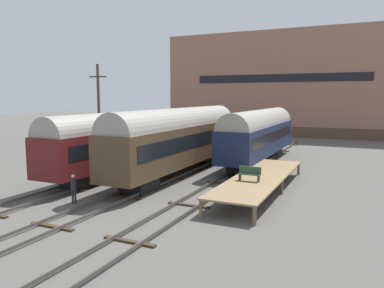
{
  "coord_description": "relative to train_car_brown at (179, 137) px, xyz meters",
  "views": [
    {
      "loc": [
        13.49,
        -21.96,
        6.32
      ],
      "look_at": [
        0.0,
        7.06,
        2.2
      ],
      "focal_mm": 35.0,
      "sensor_mm": 36.0,
      "label": 1
    }
  ],
  "objects": [
    {
      "name": "train_car_brown",
      "position": [
        0.0,
        0.0,
        0.0
      ],
      "size": [
        2.98,
        18.21,
        5.37
      ],
      "color": "black",
      "rests_on": "ground"
    },
    {
      "name": "track_right",
      "position": [
        4.47,
        -4.64,
        -2.93
      ],
      "size": [
        2.6,
        60.0,
        0.26
      ],
      "color": "#4C4742",
      "rests_on": "ground"
    },
    {
      "name": "track_left",
      "position": [
        -4.47,
        -4.64,
        -2.93
      ],
      "size": [
        2.6,
        60.0,
        0.26
      ],
      "color": "#4C4742",
      "rests_on": "ground"
    },
    {
      "name": "ground_plane",
      "position": [
        0.0,
        -4.64,
        -3.07
      ],
      "size": [
        200.0,
        200.0,
        0.0
      ],
      "primitive_type": "plane",
      "color": "#56544F"
    },
    {
      "name": "train_car_maroon",
      "position": [
        -4.47,
        -0.52,
        -0.17
      ],
      "size": [
        2.85,
        18.69,
        5.06
      ],
      "color": "black",
      "rests_on": "ground"
    },
    {
      "name": "station_platform",
      "position": [
        7.37,
        -2.68,
        -2.09
      ],
      "size": [
        3.16,
        13.44,
        1.05
      ],
      "color": "#8C704C",
      "rests_on": "ground"
    },
    {
      "name": "utility_pole",
      "position": [
        -7.95,
        -0.03,
        1.63
      ],
      "size": [
        1.8,
        0.24,
        9.08
      ],
      "color": "#473828",
      "rests_on": "ground"
    },
    {
      "name": "track_middle",
      "position": [
        0.0,
        -4.64,
        -2.93
      ],
      "size": [
        2.6,
        60.0,
        0.26
      ],
      "color": "#4C4742",
      "rests_on": "ground"
    },
    {
      "name": "warehouse_building",
      "position": [
        1.03,
        37.08,
        5.14
      ],
      "size": [
        37.75,
        10.68,
        16.42
      ],
      "color": "brown",
      "rests_on": "ground"
    },
    {
      "name": "train_car_navy",
      "position": [
        4.47,
        7.78,
        -0.21
      ],
      "size": [
        2.99,
        16.47,
        5.05
      ],
      "color": "black",
      "rests_on": "ground"
    },
    {
      "name": "person_worker",
      "position": [
        -1.89,
        -10.06,
        -2.0
      ],
      "size": [
        0.32,
        0.32,
        1.76
      ],
      "color": "#282833",
      "rests_on": "ground"
    },
    {
      "name": "bench",
      "position": [
        7.11,
        -4.37,
        -1.53
      ],
      "size": [
        1.4,
        0.4,
        0.91
      ],
      "color": "#2D4C33",
      "rests_on": "station_platform"
    }
  ]
}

